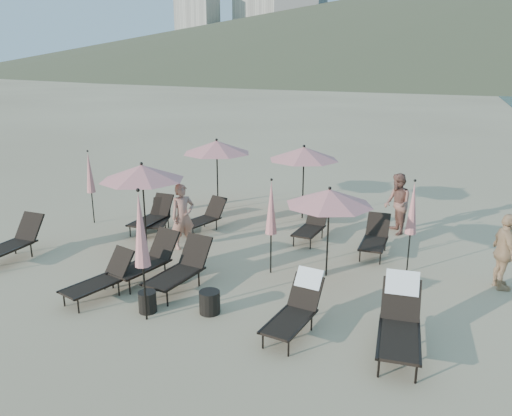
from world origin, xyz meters
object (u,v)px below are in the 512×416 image
at_px(umbrella_closed_0, 141,230).
at_px(umbrella_closed_3, 271,208).
at_px(umbrella_open_0, 142,173).
at_px(umbrella_closed_1, 412,209).
at_px(beachgoer_a, 183,217).
at_px(lounger_9, 312,226).
at_px(lounger_1, 148,260).
at_px(side_table_1, 210,302).
at_px(umbrella_open_3, 304,154).
at_px(beachgoer_b, 397,204).
at_px(beachgoer_c, 504,252).
at_px(lounger_2, 101,278).
at_px(lounger_3, 181,268).
at_px(lounger_5, 400,319).
at_px(lounger_8, 205,217).
at_px(lounger_7, 159,217).
at_px(umbrella_closed_2, 90,173).
at_px(lounger_6, 153,216).
at_px(umbrella_open_1, 329,197).
at_px(umbrella_open_2, 217,147).
at_px(lounger_10, 375,237).
at_px(side_table_0, 147,302).
at_px(lounger_0, 13,241).
at_px(lounger_4, 297,307).

xyz_separation_m(umbrella_closed_0, umbrella_closed_3, (1.51, 2.98, -0.23)).
xyz_separation_m(umbrella_open_0, umbrella_closed_1, (6.65, 0.91, -0.51)).
bearing_deg(beachgoer_a, lounger_9, -19.72).
distance_m(lounger_1, side_table_1, 2.28).
bearing_deg(beachgoer_a, umbrella_open_3, 7.52).
height_order(umbrella_open_0, beachgoer_b, umbrella_open_0).
bearing_deg(lounger_9, beachgoer_c, -13.04).
distance_m(lounger_2, lounger_9, 6.00).
bearing_deg(lounger_1, lounger_3, 2.44).
relative_size(lounger_5, lounger_8, 1.15).
relative_size(lounger_5, lounger_7, 1.23).
bearing_deg(umbrella_closed_2, side_table_1, -33.54).
distance_m(lounger_3, beachgoer_b, 6.82).
bearing_deg(lounger_6, umbrella_closed_1, -2.28).
xyz_separation_m(lounger_1, lounger_2, (-0.41, -1.15, -0.04)).
xyz_separation_m(lounger_5, beachgoer_a, (-5.89, 2.98, 0.32)).
bearing_deg(beachgoer_c, beachgoer_b, 23.83).
xyz_separation_m(lounger_6, lounger_8, (1.46, 0.50, -0.02)).
xyz_separation_m(lounger_6, lounger_7, (0.18, 0.04, -0.05)).
bearing_deg(umbrella_open_1, lounger_1, -156.64).
xyz_separation_m(umbrella_open_0, beachgoer_b, (6.08, 3.70, -1.20)).
bearing_deg(umbrella_closed_3, lounger_5, -35.63).
relative_size(lounger_9, side_table_1, 3.44).
distance_m(umbrella_closed_1, beachgoer_a, 5.81).
bearing_deg(lounger_2, umbrella_open_2, 110.25).
height_order(lounger_10, umbrella_open_2, umbrella_open_2).
distance_m(umbrella_closed_1, beachgoer_c, 2.13).
xyz_separation_m(umbrella_open_3, side_table_0, (-1.17, -7.11, -1.88)).
relative_size(umbrella_open_1, side_table_1, 4.66).
relative_size(umbrella_open_2, beachgoer_b, 1.37).
distance_m(lounger_8, side_table_1, 5.10).
bearing_deg(beachgoer_b, lounger_8, -97.01).
bearing_deg(lounger_1, side_table_1, -12.41).
xyz_separation_m(lounger_3, lounger_7, (-2.58, 3.26, -0.08)).
bearing_deg(lounger_10, lounger_5, -76.78).
xyz_separation_m(lounger_9, lounger_10, (1.81, -0.39, 0.01)).
height_order(umbrella_open_2, side_table_0, umbrella_open_2).
xyz_separation_m(umbrella_open_1, side_table_0, (-2.93, -3.02, -1.69)).
relative_size(side_table_1, beachgoer_b, 0.26).
distance_m(lounger_10, beachgoer_b, 1.90).
relative_size(lounger_0, beachgoer_b, 1.01).
distance_m(lounger_2, umbrella_open_2, 7.00).
height_order(lounger_5, lounger_6, lounger_5).
relative_size(umbrella_open_3, side_table_1, 5.14).
height_order(lounger_4, lounger_9, lounger_4).
distance_m(lounger_2, umbrella_open_3, 7.50).
bearing_deg(lounger_5, umbrella_open_0, 154.54).
height_order(lounger_6, side_table_1, lounger_6).
bearing_deg(beachgoer_c, umbrella_closed_2, 69.99).
height_order(lounger_0, lounger_3, lounger_0).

